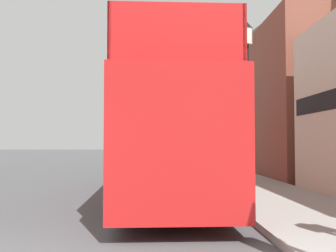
{
  "coord_description": "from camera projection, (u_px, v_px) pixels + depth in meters",
  "views": [
    {
      "loc": [
        2.85,
        -5.08,
        1.61
      ],
      "look_at": [
        3.26,
        7.47,
        2.16
      ],
      "focal_mm": 42.0,
      "sensor_mm": 36.0,
      "label": 1
    }
  ],
  "objects": [
    {
      "name": "ground_plane",
      "position": [
        112.0,
        167.0,
        25.88
      ],
      "size": [
        144.0,
        144.0,
        0.0
      ],
      "primitive_type": "plane",
      "color": "#4C4C4F"
    },
    {
      "name": "sidewalk",
      "position": [
        212.0,
        169.0,
        23.09
      ],
      "size": [
        2.92,
        108.0,
        0.14
      ],
      "color": "#999993",
      "rests_on": "ground_plane"
    },
    {
      "name": "brick_terrace_rear",
      "position": [
        268.0,
        92.0,
        27.25
      ],
      "size": [
        6.0,
        25.34,
        10.26
      ],
      "color": "brown",
      "rests_on": "ground_plane"
    },
    {
      "name": "tour_bus",
      "position": [
        165.0,
        134.0,
        11.86
      ],
      "size": [
        2.64,
        11.06,
        4.05
      ],
      "rotation": [
        0.0,
        0.0,
        0.02
      ],
      "color": "red",
      "rests_on": "ground_plane"
    },
    {
      "name": "parked_car_ahead_of_bus",
      "position": [
        171.0,
        161.0,
        19.56
      ],
      "size": [
        1.85,
        4.15,
        1.47
      ],
      "rotation": [
        0.0,
        0.0,
        -0.03
      ],
      "color": "black",
      "rests_on": "ground_plane"
    },
    {
      "name": "lamp_post_nearest",
      "position": [
        247.0,
        75.0,
        10.82
      ],
      "size": [
        0.35,
        0.35,
        4.86
      ],
      "color": "black",
      "rests_on": "sidewalk"
    },
    {
      "name": "lamp_post_second",
      "position": [
        208.0,
        108.0,
        18.71
      ],
      "size": [
        0.35,
        0.35,
        4.54
      ],
      "color": "black",
      "rests_on": "sidewalk"
    },
    {
      "name": "lamp_post_third",
      "position": [
        188.0,
        113.0,
        26.61
      ],
      "size": [
        0.35,
        0.35,
        5.1
      ],
      "color": "black",
      "rests_on": "sidewalk"
    }
  ]
}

